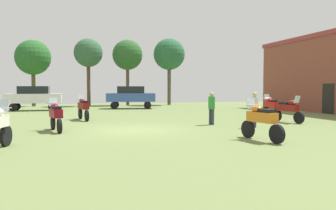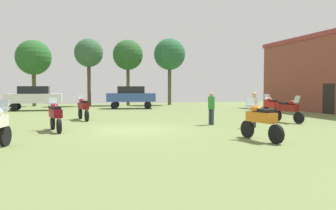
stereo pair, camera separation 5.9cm
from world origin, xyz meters
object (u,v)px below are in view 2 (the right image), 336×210
Objects in this scene: person_1 at (254,107)px; tree_2 at (89,54)px; tree_7 at (128,55)px; motorcycle_5 at (83,107)px; car_2 at (34,96)px; motorcycle_7 at (261,120)px; car_1 at (131,96)px; motorcycle_2 at (288,109)px; tree_5 at (33,58)px; motorcycle_6 at (271,106)px; person_3 at (211,106)px; motorcycle_3 at (55,115)px; tree_3 at (170,55)px.

tree_2 reaches higher than person_1.
tree_2 is 4.13m from tree_7.
motorcycle_5 is 0.52× the size of car_2.
car_1 is at bearing 84.33° from motorcycle_7.
motorcycle_2 is 25.78m from tree_5.
car_1 is at bearing -56.71° from tree_2.
person_1 is at bearing -142.80° from car_2.
person_3 is at bearing -144.83° from motorcycle_6.
tree_2 is at bearing 127.47° from motorcycle_6.
car_1 is at bearing 51.27° from person_1.
person_3 is 0.24× the size of tree_2.
motorcycle_7 is 0.50× the size of car_2.
motorcycle_3 is at bearing -106.31° from tree_7.
person_1 is 0.24× the size of tree_7.
tree_3 reaches higher than motorcycle_2.
tree_5 is at bearing 137.29° from motorcycle_6.
tree_2 is (-6.98, 21.24, 4.38)m from person_1.
motorcycle_7 is 5.23m from person_3.
tree_7 is at bearing 46.59° from person_1.
motorcycle_5 is 1.04× the size of motorcycle_7.
motorcycle_3 is 13.79m from motorcycle_6.
person_1 is 0.25× the size of tree_5.
motorcycle_6 is 0.50× the size of car_2.
car_2 is 7.65m from tree_5.
tree_5 is 0.95× the size of tree_7.
motorcycle_5 is (-10.66, 4.27, 0.02)m from motorcycle_2.
tree_3 is (13.14, 6.06, 4.29)m from car_2.
motorcycle_5 is 1.34× the size of person_1.
car_2 is 8.58m from tree_2.
car_2 is 2.56× the size of person_1.
motorcycle_2 is 0.96× the size of motorcycle_6.
motorcycle_6 is (11.90, -0.66, -0.02)m from motorcycle_5.
motorcycle_3 is 20.89m from tree_2.
motorcycle_7 is 25.63m from tree_3.
motorcycle_6 is (1.24, 3.62, -0.00)m from motorcycle_2.
person_3 reaches higher than motorcycle_7.
person_1 is 0.23× the size of tree_3.
tree_5 is (-10.59, 25.56, 4.13)m from motorcycle_7.
car_1 is (4.33, 9.98, 0.44)m from motorcycle_5.
motorcycle_7 is at bearing -152.48° from car_2.
tree_5 is at bearing 66.58° from car_1.
tree_3 is 1.09× the size of tree_5.
car_1 is 2.76× the size of person_3.
car_2 is at bearing 99.59° from motorcycle_5.
motorcycle_6 is 0.31× the size of tree_2.
tree_5 reaches higher than motorcycle_2.
motorcycle_5 is 1.36× the size of person_3.
tree_7 reaches higher than motorcycle_7.
tree_5 is at bearing 177.59° from tree_3.
motorcycle_6 is at bearing -55.28° from tree_2.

